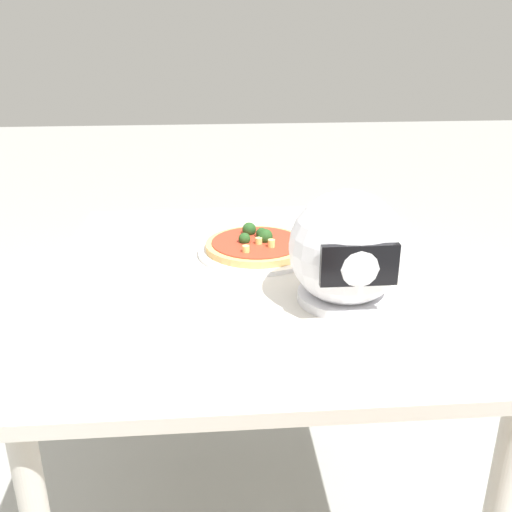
% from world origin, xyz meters
% --- Properties ---
extents(dining_table, '(0.98, 1.07, 0.78)m').
position_xyz_m(dining_table, '(0.00, 0.00, 0.69)').
color(dining_table, beige).
rests_on(dining_table, ground).
extents(pizza_plate, '(0.31, 0.31, 0.01)m').
position_xyz_m(pizza_plate, '(-0.02, -0.14, 0.79)').
color(pizza_plate, white).
rests_on(pizza_plate, dining_table).
extents(pizza, '(0.27, 0.27, 0.05)m').
position_xyz_m(pizza, '(-0.02, -0.14, 0.80)').
color(pizza, tan).
rests_on(pizza, pizza_plate).
extents(motorcycle_helmet, '(0.25, 0.25, 0.25)m').
position_xyz_m(motorcycle_helmet, '(-0.18, 0.16, 0.90)').
color(motorcycle_helmet, silver).
rests_on(motorcycle_helmet, dining_table).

